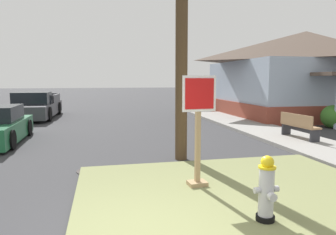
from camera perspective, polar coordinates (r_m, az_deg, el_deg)
name	(u,v)px	position (r m, az deg, el deg)	size (l,w,h in m)	color
grass_corner_patch	(237,194)	(6.01, 12.67, -13.68)	(5.86, 4.64, 0.08)	olive
sidewalk_strip	(291,139)	(11.76, 21.84, -3.71)	(2.20, 17.88, 0.12)	gray
fire_hydrant	(266,190)	(4.83, 17.74, -12.68)	(0.38, 0.34, 0.98)	black
stop_sign	(198,134)	(5.96, 5.59, -3.14)	(0.68, 0.31, 2.14)	#A3845B
manhole_cover	(92,171)	(7.60, -13.92, -9.54)	(0.70, 0.70, 0.02)	black
pickup_truck_charcoal	(35,107)	(18.74, -23.31, 1.76)	(2.25, 5.52, 1.48)	#38383D
street_bench	(298,125)	(11.61, 22.98, -1.25)	(0.51, 1.64, 0.85)	#93704C
corner_house	(304,73)	(20.52, 23.92, 7.60)	(9.88, 9.56, 5.01)	brown
shrub_near_porch	(333,117)	(15.57, 28.25, 0.16)	(1.06, 1.06, 1.03)	#3A7328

